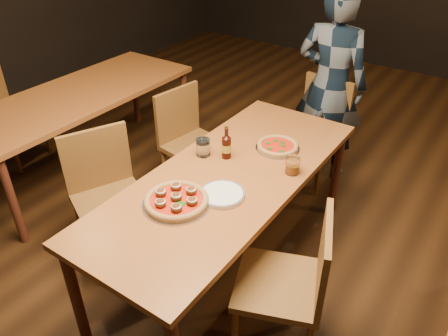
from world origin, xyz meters
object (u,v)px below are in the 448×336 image
Objects in this scene: chair_main_e at (278,283)px; plate_stack at (222,194)px; beer_bottle at (226,147)px; water_glass at (203,147)px; amber_glass at (293,165)px; table_main at (229,184)px; pizza_margherita at (278,146)px; diner at (331,85)px; chair_main_sw at (196,146)px; pizza_meatball at (176,200)px; chair_nbr_left at (7,112)px; table_left at (80,100)px; chair_main_nw at (111,202)px; chair_end at (313,132)px.

chair_main_e reaches higher than plate_stack.
beer_bottle is (-0.66, 0.49, 0.36)m from chair_main_e.
water_glass is 0.57m from amber_glass.
table_main is 0.24m from beer_bottle.
diner is (-0.09, 1.05, 0.05)m from pizza_margherita.
beer_bottle is 1.98× the size of amber_glass.
amber_glass is (0.97, -0.31, 0.34)m from chair_main_sw.
pizza_meatball is at bearing -100.04° from table_main.
chair_nbr_left reaches higher than chair_main_sw.
pizza_meatball is (-0.61, -0.06, 0.31)m from chair_main_e.
chair_main_sw reaches higher than plate_stack.
plate_stack is (1.79, -0.50, 0.08)m from table_left.
chair_main_e is at bearing -17.23° from plate_stack.
table_main is 0.79m from chair_main_nw.
chair_main_nw is 1.98m from diner.
table_main is 19.06× the size of amber_glass.
table_main is 2.08× the size of chair_nbr_left.
chair_main_e reaches higher than water_glass.
chair_main_nw is 4.55× the size of beer_bottle.
plate_stack is at bearing -65.32° from table_main.
chair_end is 0.95× the size of chair_nbr_left.
chair_nbr_left is (-1.74, 0.38, 0.01)m from chair_main_nw.
plate_stack is at bearing -39.85° from water_glass.
table_left is 1.23m from chair_main_nw.
pizza_margherita reaches higher than table_left.
chair_main_e is at bearing 5.29° from pizza_meatball.
table_left is at bearing 111.43° from chair_main_sw.
plate_stack is at bearing -125.76° from chair_main_sw.
table_left is 1.23× the size of diner.
beer_bottle reaches higher than water_glass.
pizza_meatball is at bearing -86.91° from chair_end.
amber_glass is at bearing -178.50° from chair_main_e.
table_main is at bearing 79.96° from pizza_meatball.
pizza_meatball reaches higher than table_main.
chair_main_nw is 8.55× the size of water_glass.
chair_main_e reaches higher than chair_main_sw.
chair_main_nw is 1.13m from pizza_margherita.
pizza_margherita is 2.72× the size of amber_glass.
chair_nbr_left reaches higher than chair_main_e.
chair_main_nw is at bearing 67.39° from diner.
diner is at bearing 79.40° from water_glass.
chair_nbr_left is at bearing 102.24° from chair_main_nw.
beer_bottle reaches higher than pizza_meatball.
pizza_meatball is 3.34× the size of water_glass.
beer_bottle is at bearing -5.48° from table_left.
plate_stack reaches higher than table_left.
water_glass is 0.07× the size of diner.
chair_nbr_left is at bearing 28.69° from diner.
chair_end is 0.56× the size of diner.
pizza_meatball is 3.52× the size of amber_glass.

